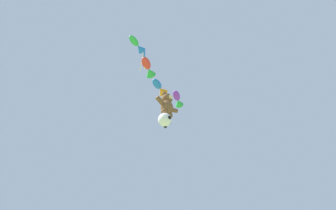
% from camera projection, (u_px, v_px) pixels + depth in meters
% --- Properties ---
extents(teddy_bear_kite, '(2.14, 0.94, 2.17)m').
position_uv_depth(teddy_bear_kite, '(167.00, 105.00, 16.17)').
color(teddy_bear_kite, brown).
extents(soccer_ball_kite, '(1.00, 1.00, 0.92)m').
position_uv_depth(soccer_ball_kite, '(165.00, 120.00, 14.77)').
color(soccer_ball_kite, white).
extents(fish_kite_violet, '(1.81, 1.41, 0.71)m').
position_uv_depth(fish_kite_violet, '(178.00, 99.00, 19.44)').
color(fish_kite_violet, purple).
extents(fish_kite_cobalt, '(1.71, 1.08, 0.73)m').
position_uv_depth(fish_kite_cobalt, '(159.00, 87.00, 17.79)').
color(fish_kite_cobalt, blue).
extents(fish_kite_crimson, '(1.78, 1.39, 0.76)m').
position_uv_depth(fish_kite_crimson, '(148.00, 68.00, 16.64)').
color(fish_kite_crimson, red).
extents(fish_kite_emerald, '(1.49, 0.83, 0.59)m').
position_uv_depth(fish_kite_emerald, '(137.00, 45.00, 15.93)').
color(fish_kite_emerald, green).
extents(diamond_kite, '(0.72, 0.65, 2.84)m').
position_uv_depth(diamond_kite, '(144.00, 56.00, 17.21)').
color(diamond_kite, blue).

